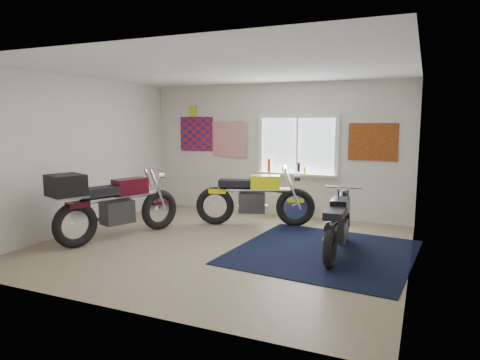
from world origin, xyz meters
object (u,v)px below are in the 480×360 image
at_px(maroon_tourer, 110,204).
at_px(yellow_triumph, 254,199).
at_px(navy_rug, 323,252).
at_px(black_chrome_bike, 338,227).

bearing_deg(maroon_tourer, yellow_triumph, -23.42).
height_order(navy_rug, yellow_triumph, yellow_triumph).
distance_m(navy_rug, maroon_tourer, 3.49).
bearing_deg(navy_rug, maroon_tourer, -167.85).
bearing_deg(yellow_triumph, maroon_tourer, -152.80).
bearing_deg(maroon_tourer, navy_rug, -57.21).
distance_m(yellow_triumph, maroon_tourer, 2.59).
relative_size(navy_rug, black_chrome_bike, 1.41).
height_order(yellow_triumph, maroon_tourer, maroon_tourer).
distance_m(black_chrome_bike, maroon_tourer, 3.64).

